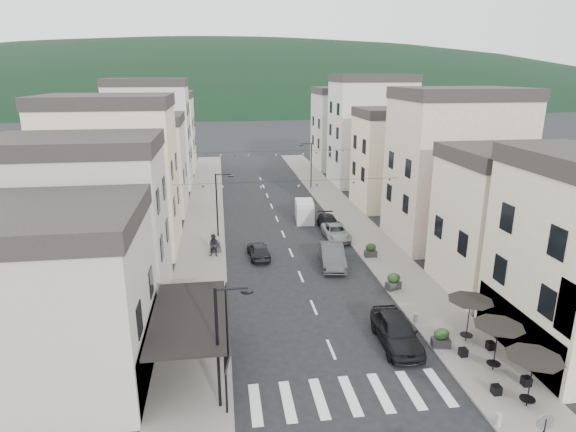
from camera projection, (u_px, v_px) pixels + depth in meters
name	position (u px, v px, depth m)	size (l,w,h in m)	color
ground	(362.00, 425.00, 20.87)	(700.00, 700.00, 0.00)	black
sidewalk_left	(204.00, 218.00, 50.18)	(4.00, 76.00, 0.12)	slate
sidewalk_right	(344.00, 213.00, 52.22)	(4.00, 76.00, 0.12)	slate
hill_backdrop	(226.00, 97.00, 305.38)	(640.00, 360.00, 70.00)	black
boutique_building	(13.00, 312.00, 22.35)	(12.00, 8.00, 8.00)	#B1ABA2
boutique_awning	(194.00, 317.00, 23.73)	(3.77, 7.50, 3.28)	black
buildings_row_left	(139.00, 153.00, 52.94)	(10.20, 54.16, 14.00)	#B1ABA2
buildings_row_right	(395.00, 148.00, 55.74)	(10.20, 54.16, 14.50)	beige
cafe_terrace	(498.00, 331.00, 23.90)	(2.50, 8.10, 2.53)	black
streetlamp_left_near	(224.00, 335.00, 20.91)	(1.70, 0.56, 6.00)	black
streetlamp_left_far	(220.00, 198.00, 43.67)	(1.70, 0.56, 6.00)	black
streetlamp_right_far	(309.00, 161.00, 62.33)	(1.70, 0.56, 6.00)	black
traffic_sign	(544.00, 432.00, 17.79)	(0.70, 0.07, 2.70)	black
bollards	(333.00, 348.00, 25.96)	(11.66, 10.26, 0.60)	gray
bunting_near	(289.00, 185.00, 40.11)	(19.00, 0.28, 0.62)	black
bunting_far	(269.00, 154.00, 55.29)	(19.00, 0.28, 0.62)	black
parked_car_a	(397.00, 331.00, 26.82)	(2.00, 4.97, 1.69)	black
parked_car_b	(332.00, 256.00, 37.85)	(1.78, 5.09, 1.68)	#353537
parked_car_c	(336.00, 232.00, 44.04)	(2.16, 4.68, 1.30)	gray
parked_car_d	(329.00, 223.00, 46.66)	(1.84, 4.53, 1.32)	black
parked_car_e	(259.00, 250.00, 39.52)	(1.58, 3.92, 1.33)	black
delivery_van	(304.00, 210.00, 49.56)	(2.21, 4.58, 2.12)	#BDBDBF
pedestrian_a	(210.00, 314.00, 28.24)	(0.68, 0.44, 1.86)	black
pedestrian_b	(214.00, 245.00, 39.43)	(0.92, 0.72, 1.90)	black
planter_la	(185.00, 304.00, 30.42)	(0.97, 0.55, 1.07)	#2B2C2E
planter_lb	(216.00, 246.00, 40.53)	(0.92, 0.51, 1.03)	#323234
planter_ra	(441.00, 338.00, 26.45)	(1.07, 0.70, 1.11)	#2A2A2C
planter_rb	(393.00, 281.00, 33.54)	(1.20, 0.92, 1.19)	#2E2E30
planter_rc	(371.00, 250.00, 39.49)	(1.05, 0.63, 1.14)	#2E2D30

